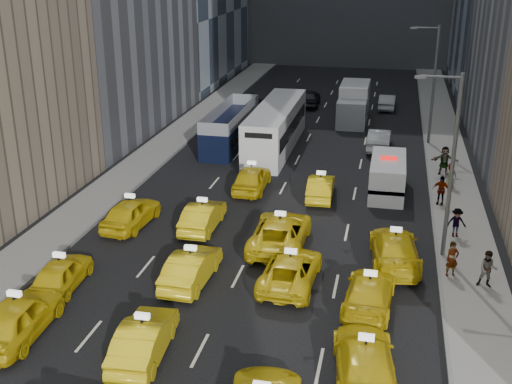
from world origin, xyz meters
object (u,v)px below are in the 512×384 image
nypd_van (387,177)px  pedestrian_0 (452,259)px  city_bus (276,127)px  double_decker (231,127)px  box_truck (354,104)px

nypd_van → pedestrian_0: bearing=-79.8°
pedestrian_0 → city_bus: bearing=97.4°
double_decker → city_bus: size_ratio=0.78×
pedestrian_0 → box_truck: bearing=78.6°
city_bus → pedestrian_0: bearing=-57.5°
box_truck → pedestrian_0: (6.47, -28.20, -0.60)m
city_bus → box_truck: size_ratio=1.81×
city_bus → pedestrian_0: (11.59, -18.71, -0.65)m
double_decker → box_truck: 12.68m
double_decker → nypd_van: bearing=-34.7°
nypd_van → city_bus: city_bus is taller
city_bus → box_truck: 10.78m
box_truck → pedestrian_0: box_truck is taller
nypd_van → city_bus: 11.65m
pedestrian_0 → double_decker: bearing=104.3°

